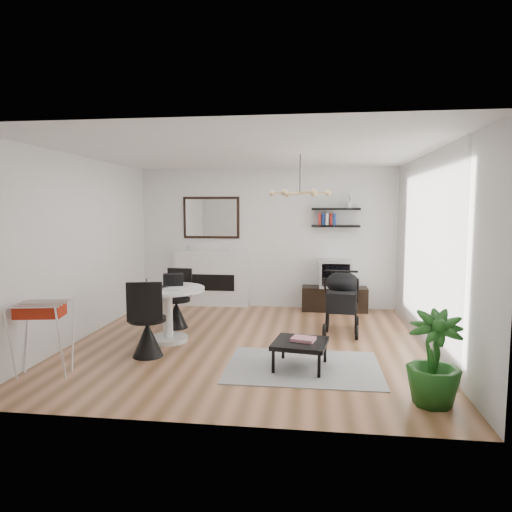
# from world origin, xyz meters

# --- Properties ---
(floor) EXTENTS (5.00, 5.00, 0.00)m
(floor) POSITION_xyz_m (0.00, 0.00, 0.00)
(floor) COLOR brown
(floor) RESTS_ON ground
(ceiling) EXTENTS (5.00, 5.00, 0.00)m
(ceiling) POSITION_xyz_m (0.00, 0.00, 2.70)
(ceiling) COLOR white
(ceiling) RESTS_ON wall_back
(wall_back) EXTENTS (5.00, 0.00, 5.00)m
(wall_back) POSITION_xyz_m (0.00, 2.50, 1.35)
(wall_back) COLOR white
(wall_back) RESTS_ON floor
(wall_left) EXTENTS (0.00, 5.00, 5.00)m
(wall_left) POSITION_xyz_m (-2.50, 0.00, 1.35)
(wall_left) COLOR white
(wall_left) RESTS_ON floor
(wall_right) EXTENTS (0.00, 5.00, 5.00)m
(wall_right) POSITION_xyz_m (2.50, 0.00, 1.35)
(wall_right) COLOR white
(wall_right) RESTS_ON floor
(sheer_curtain) EXTENTS (0.04, 3.60, 2.60)m
(sheer_curtain) POSITION_xyz_m (2.40, 0.20, 1.35)
(sheer_curtain) COLOR white
(sheer_curtain) RESTS_ON wall_right
(fireplace) EXTENTS (1.50, 0.17, 2.16)m
(fireplace) POSITION_xyz_m (-1.10, 2.42, 0.69)
(fireplace) COLOR white
(fireplace) RESTS_ON floor
(shelf_lower) EXTENTS (0.90, 0.25, 0.04)m
(shelf_lower) POSITION_xyz_m (1.31, 2.37, 1.60)
(shelf_lower) COLOR black
(shelf_lower) RESTS_ON wall_back
(shelf_upper) EXTENTS (0.90, 0.25, 0.04)m
(shelf_upper) POSITION_xyz_m (1.31, 2.37, 1.92)
(shelf_upper) COLOR black
(shelf_upper) RESTS_ON wall_back
(pendant_lamp) EXTENTS (0.90, 0.90, 0.10)m
(pendant_lamp) POSITION_xyz_m (0.70, 0.30, 2.15)
(pendant_lamp) COLOR tan
(pendant_lamp) RESTS_ON ceiling
(tv_console) EXTENTS (1.22, 0.43, 0.46)m
(tv_console) POSITION_xyz_m (1.31, 2.28, 0.23)
(tv_console) COLOR black
(tv_console) RESTS_ON floor
(crt_tv) EXTENTS (0.60, 0.52, 0.52)m
(crt_tv) POSITION_xyz_m (1.32, 2.27, 0.72)
(crt_tv) COLOR silver
(crt_tv) RESTS_ON tv_console
(dining_table) EXTENTS (1.08, 1.08, 0.79)m
(dining_table) POSITION_xyz_m (-1.19, -0.04, 0.52)
(dining_table) COLOR white
(dining_table) RESTS_ON floor
(laptop) EXTENTS (0.39, 0.37, 0.03)m
(laptop) POSITION_xyz_m (-1.29, -0.12, 0.80)
(laptop) COLOR black
(laptop) RESTS_ON dining_table
(black_bag) EXTENTS (0.33, 0.25, 0.17)m
(black_bag) POSITION_xyz_m (-1.16, 0.18, 0.88)
(black_bag) COLOR black
(black_bag) RESTS_ON dining_table
(newspaper) EXTENTS (0.35, 0.30, 0.01)m
(newspaper) POSITION_xyz_m (-1.04, -0.13, 0.79)
(newspaper) COLOR silver
(newspaper) RESTS_ON dining_table
(drinking_glass) EXTENTS (0.07, 0.07, 0.11)m
(drinking_glass) POSITION_xyz_m (-1.52, 0.10, 0.84)
(drinking_glass) COLOR white
(drinking_glass) RESTS_ON dining_table
(chair_far) EXTENTS (0.45, 0.46, 0.95)m
(chair_far) POSITION_xyz_m (-1.29, 0.72, 0.30)
(chair_far) COLOR black
(chair_far) RESTS_ON floor
(chair_near) EXTENTS (0.51, 0.53, 1.02)m
(chair_near) POSITION_xyz_m (-1.23, -0.76, 0.32)
(chair_near) COLOR black
(chair_near) RESTS_ON floor
(drying_rack) EXTENTS (0.67, 0.64, 0.87)m
(drying_rack) POSITION_xyz_m (-2.18, -1.55, 0.46)
(drying_rack) COLOR white
(drying_rack) RESTS_ON floor
(stroller) EXTENTS (0.61, 0.90, 1.06)m
(stroller) POSITION_xyz_m (1.36, 0.78, 0.45)
(stroller) COLOR black
(stroller) RESTS_ON floor
(rug) EXTENTS (1.86, 1.34, 0.01)m
(rug) POSITION_xyz_m (0.80, -0.91, 0.01)
(rug) COLOR gray
(rug) RESTS_ON floor
(coffee_table) EXTENTS (0.71, 0.71, 0.32)m
(coffee_table) POSITION_xyz_m (0.76, -0.94, 0.30)
(coffee_table) COLOR black
(coffee_table) RESTS_ON rug
(magazines) EXTENTS (0.32, 0.28, 0.04)m
(magazines) POSITION_xyz_m (0.80, -0.91, 0.35)
(magazines) COLOR #CF334E
(magazines) RESTS_ON coffee_table
(potted_plant) EXTENTS (0.60, 0.60, 0.94)m
(potted_plant) POSITION_xyz_m (2.09, -1.81, 0.47)
(potted_plant) COLOR #1C5217
(potted_plant) RESTS_ON floor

